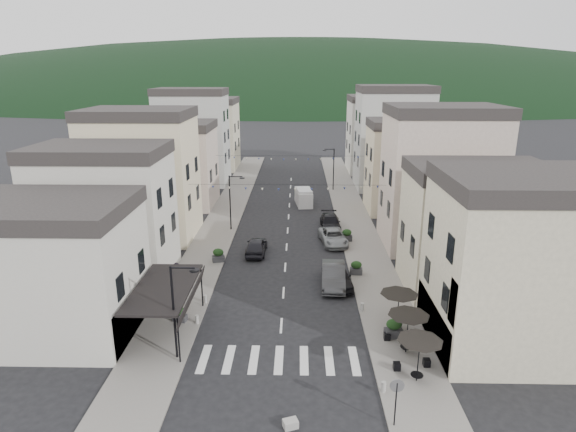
{
  "coord_description": "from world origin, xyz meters",
  "views": [
    {
      "loc": [
        1.07,
        -22.9,
        16.63
      ],
      "look_at": [
        0.16,
        19.92,
        3.5
      ],
      "focal_mm": 30.0,
      "sensor_mm": 36.0,
      "label": 1
    }
  ],
  "objects_px": {
    "parked_car_a": "(337,276)",
    "parked_car_d": "(330,222)",
    "parked_car_b": "(333,276)",
    "pedestrian_a": "(190,277)",
    "delivery_van": "(304,197)",
    "pedestrian_b": "(177,275)",
    "parked_car_e": "(256,246)",
    "parked_car_c": "(333,237)"
  },
  "relations": [
    {
      "from": "parked_car_b",
      "to": "parked_car_d",
      "type": "distance_m",
      "value": 14.25
    },
    {
      "from": "parked_car_c",
      "to": "delivery_van",
      "type": "xyz_separation_m",
      "value": [
        -2.79,
        14.31,
        0.35
      ]
    },
    {
      "from": "parked_car_d",
      "to": "parked_car_b",
      "type": "bearing_deg",
      "value": -93.38
    },
    {
      "from": "pedestrian_a",
      "to": "pedestrian_b",
      "type": "bearing_deg",
      "value": 155.96
    },
    {
      "from": "parked_car_c",
      "to": "pedestrian_a",
      "type": "xyz_separation_m",
      "value": [
        -11.99,
        -10.45,
        0.31
      ]
    },
    {
      "from": "parked_car_e",
      "to": "delivery_van",
      "type": "relative_size",
      "value": 0.97
    },
    {
      "from": "parked_car_a",
      "to": "parked_car_d",
      "type": "bearing_deg",
      "value": 81.33
    },
    {
      "from": "pedestrian_a",
      "to": "delivery_van",
      "type": "bearing_deg",
      "value": 54.7
    },
    {
      "from": "parked_car_d",
      "to": "parked_car_e",
      "type": "relative_size",
      "value": 1.12
    },
    {
      "from": "parked_car_c",
      "to": "pedestrian_a",
      "type": "height_order",
      "value": "pedestrian_a"
    },
    {
      "from": "parked_car_a",
      "to": "parked_car_b",
      "type": "xyz_separation_m",
      "value": [
        -0.31,
        0.02,
        0.04
      ]
    },
    {
      "from": "pedestrian_a",
      "to": "pedestrian_b",
      "type": "height_order",
      "value": "pedestrian_b"
    },
    {
      "from": "parked_car_c",
      "to": "pedestrian_b",
      "type": "height_order",
      "value": "pedestrian_b"
    },
    {
      "from": "parked_car_d",
      "to": "pedestrian_a",
      "type": "bearing_deg",
      "value": -129.24
    },
    {
      "from": "parked_car_e",
      "to": "delivery_van",
      "type": "xyz_separation_m",
      "value": [
        4.61,
        17.13,
        0.29
      ]
    },
    {
      "from": "parked_car_a",
      "to": "parked_car_d",
      "type": "xyz_separation_m",
      "value": [
        0.34,
        14.25,
        -0.08
      ]
    },
    {
      "from": "parked_car_e",
      "to": "parked_car_a",
      "type": "bearing_deg",
      "value": 137.36
    },
    {
      "from": "parked_car_c",
      "to": "parked_car_e",
      "type": "relative_size",
      "value": 1.13
    },
    {
      "from": "parked_car_c",
      "to": "pedestrian_b",
      "type": "xyz_separation_m",
      "value": [
        -12.99,
        -10.29,
        0.4
      ]
    },
    {
      "from": "parked_car_a",
      "to": "delivery_van",
      "type": "xyz_separation_m",
      "value": [
        -2.45,
        23.94,
        0.24
      ]
    },
    {
      "from": "parked_car_a",
      "to": "parked_car_c",
      "type": "height_order",
      "value": "parked_car_a"
    },
    {
      "from": "delivery_van",
      "to": "pedestrian_b",
      "type": "height_order",
      "value": "delivery_van"
    },
    {
      "from": "parked_car_a",
      "to": "parked_car_d",
      "type": "relative_size",
      "value": 0.95
    },
    {
      "from": "parked_car_c",
      "to": "parked_car_d",
      "type": "xyz_separation_m",
      "value": [
        0.0,
        4.62,
        0.03
      ]
    },
    {
      "from": "parked_car_e",
      "to": "pedestrian_b",
      "type": "xyz_separation_m",
      "value": [
        -5.59,
        -7.47,
        0.34
      ]
    },
    {
      "from": "parked_car_a",
      "to": "pedestrian_b",
      "type": "relative_size",
      "value": 2.43
    },
    {
      "from": "parked_car_a",
      "to": "delivery_van",
      "type": "bearing_deg",
      "value": 88.55
    },
    {
      "from": "parked_car_e",
      "to": "pedestrian_b",
      "type": "height_order",
      "value": "pedestrian_b"
    },
    {
      "from": "parked_car_e",
      "to": "pedestrian_b",
      "type": "relative_size",
      "value": 2.29
    },
    {
      "from": "delivery_van",
      "to": "parked_car_e",
      "type": "bearing_deg",
      "value": -112.18
    },
    {
      "from": "parked_car_e",
      "to": "parked_car_b",
      "type": "bearing_deg",
      "value": 136.17
    },
    {
      "from": "parked_car_c",
      "to": "parked_car_e",
      "type": "height_order",
      "value": "parked_car_e"
    },
    {
      "from": "parked_car_e",
      "to": "pedestrian_b",
      "type": "distance_m",
      "value": 9.33
    },
    {
      "from": "delivery_van",
      "to": "pedestrian_b",
      "type": "xyz_separation_m",
      "value": [
        -10.2,
        -24.6,
        0.05
      ]
    },
    {
      "from": "parked_car_c",
      "to": "pedestrian_a",
      "type": "relative_size",
      "value": 2.84
    },
    {
      "from": "parked_car_d",
      "to": "pedestrian_b",
      "type": "relative_size",
      "value": 2.57
    },
    {
      "from": "parked_car_a",
      "to": "pedestrian_b",
      "type": "height_order",
      "value": "pedestrian_b"
    },
    {
      "from": "parked_car_b",
      "to": "delivery_van",
      "type": "relative_size",
      "value": 1.11
    },
    {
      "from": "parked_car_b",
      "to": "parked_car_d",
      "type": "height_order",
      "value": "parked_car_b"
    },
    {
      "from": "delivery_van",
      "to": "pedestrian_a",
      "type": "distance_m",
      "value": 26.41
    },
    {
      "from": "parked_car_a",
      "to": "parked_car_d",
      "type": "height_order",
      "value": "parked_car_a"
    },
    {
      "from": "delivery_van",
      "to": "pedestrian_a",
      "type": "xyz_separation_m",
      "value": [
        -9.2,
        -24.76,
        -0.04
      ]
    }
  ]
}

